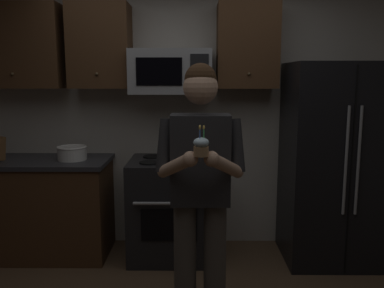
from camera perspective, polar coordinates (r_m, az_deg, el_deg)
The scene contains 9 objects.
wall_back at distance 4.09m, azimuth -0.59°, elevation 4.07°, with size 4.40×0.10×2.60m, color beige.
oven_range at distance 3.88m, azimuth -2.91°, elevation -8.89°, with size 0.76×0.70×0.93m.
microwave at distance 3.81m, azimuth -2.96°, elevation 9.99°, with size 0.74×0.41×0.40m.
refrigerator at distance 3.94m, azimuth 19.37°, elevation -2.56°, with size 0.90×0.75×1.80m.
cabinet_row_upper at distance 3.95m, azimuth -11.54°, elevation 13.14°, with size 2.78×0.36×0.76m.
counter_left at distance 4.19m, azimuth -21.15°, elevation -8.17°, with size 1.44×0.66×0.92m.
bowl_large_white at distance 3.93m, azimuth -16.32°, elevation -1.16°, with size 0.27×0.27×0.13m.
person at distance 2.67m, azimuth 1.15°, elevation -5.45°, with size 0.60×0.48×1.76m.
cupcake at distance 2.28m, azimuth 1.27°, elevation -0.32°, with size 0.09×0.09×0.17m.
Camera 1 is at (0.07, -2.32, 1.68)m, focal length 38.39 mm.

